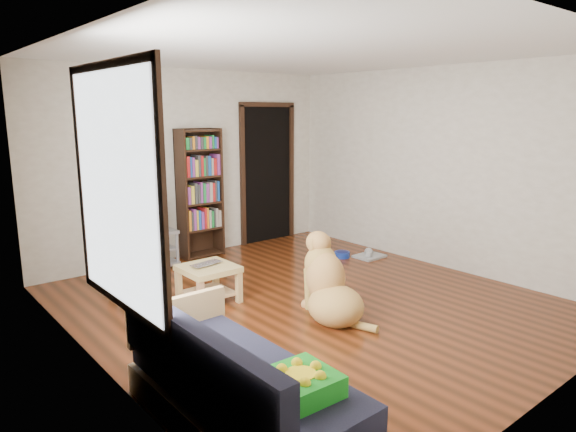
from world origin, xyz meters
TOP-DOWN VIEW (x-y plane):
  - ground at (0.00, 0.00)m, footprint 5.00×5.00m
  - ceiling at (0.00, 0.00)m, footprint 5.00×5.00m
  - wall_back at (0.00, 2.50)m, footprint 4.50×0.00m
  - wall_front at (0.00, -2.50)m, footprint 4.50×0.00m
  - wall_left at (-2.25, 0.00)m, footprint 0.00×5.00m
  - wall_right at (2.25, 0.00)m, footprint 0.00×5.00m
  - green_cushion at (-1.75, -1.86)m, footprint 0.40×0.40m
  - laptop at (-0.81, 0.69)m, footprint 0.38×0.28m
  - dog_bowl at (1.53, 1.00)m, footprint 0.22×0.22m
  - grey_rag at (1.83, 0.75)m, footprint 0.40×0.33m
  - window at (-2.23, -0.50)m, footprint 0.03×1.46m
  - doorway at (1.35, 2.48)m, footprint 1.03×0.05m
  - tv_stand at (-0.90, 2.25)m, footprint 0.90×0.45m
  - crt_tv at (-0.90, 2.27)m, footprint 0.55×0.52m
  - bookshelf at (0.05, 2.34)m, footprint 0.60×0.30m
  - sofa at (-1.87, -1.38)m, footprint 0.80×1.80m
  - coffee_table at (-0.81, 0.72)m, footprint 0.55×0.55m
  - dog at (-0.12, -0.42)m, footprint 0.68×1.06m

SIDE VIEW (x-z plane):
  - ground at x=0.00m, z-range 0.00..0.00m
  - grey_rag at x=1.83m, z-range 0.00..0.03m
  - dog_bowl at x=1.53m, z-range 0.00..0.08m
  - sofa at x=-1.87m, z-range -0.14..0.66m
  - tv_stand at x=-0.90m, z-range 0.02..0.52m
  - coffee_table at x=-0.81m, z-range 0.08..0.48m
  - dog at x=-0.12m, z-range -0.12..0.75m
  - laptop at x=-0.81m, z-range 0.40..0.43m
  - green_cushion at x=-1.75m, z-range 0.42..0.55m
  - crt_tv at x=-0.90m, z-range 0.45..1.03m
  - bookshelf at x=0.05m, z-range 0.10..1.90m
  - doorway at x=1.35m, z-range 0.03..2.21m
  - wall_back at x=0.00m, z-range -0.95..3.55m
  - wall_front at x=0.00m, z-range -0.95..3.55m
  - wall_left at x=-2.25m, z-range -1.20..3.80m
  - wall_right at x=2.25m, z-range -1.20..3.80m
  - window at x=-2.23m, z-range 0.65..2.35m
  - ceiling at x=0.00m, z-range 2.60..2.60m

